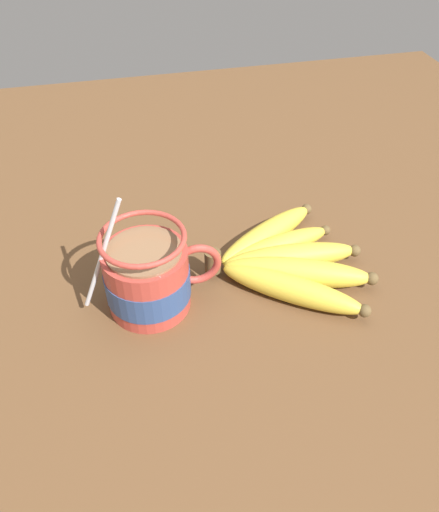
% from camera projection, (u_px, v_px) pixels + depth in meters
% --- Properties ---
extents(table, '(1.32, 1.32, 0.04)m').
position_uv_depth(table, '(215.00, 294.00, 0.63)').
color(table, brown).
rests_on(table, ground).
extents(coffee_mug, '(0.16, 0.10, 0.15)m').
position_uv_depth(coffee_mug, '(148.00, 277.00, 0.56)').
color(coffee_mug, '#B23D33').
rests_on(coffee_mug, table).
extents(banana_bunch, '(0.20, 0.22, 0.04)m').
position_uv_depth(banana_bunch, '(285.00, 261.00, 0.62)').
color(banana_bunch, brown).
rests_on(banana_bunch, table).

